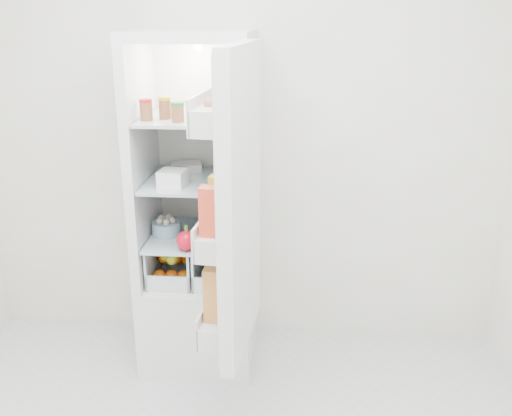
# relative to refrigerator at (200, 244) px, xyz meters

# --- Properties ---
(room_walls) EXTENTS (3.02, 3.02, 2.61)m
(room_walls) POSITION_rel_refrigerator_xyz_m (0.20, -1.25, 0.93)
(room_walls) COLOR silver
(room_walls) RESTS_ON ground
(refrigerator) EXTENTS (0.60, 0.60, 1.80)m
(refrigerator) POSITION_rel_refrigerator_xyz_m (0.00, 0.00, 0.00)
(refrigerator) COLOR silver
(refrigerator) RESTS_ON ground
(shelf_low) EXTENTS (0.49, 0.53, 0.01)m
(shelf_low) POSITION_rel_refrigerator_xyz_m (-0.00, -0.06, 0.07)
(shelf_low) COLOR #ACC1CA
(shelf_low) RESTS_ON refrigerator
(shelf_mid) EXTENTS (0.49, 0.53, 0.02)m
(shelf_mid) POSITION_rel_refrigerator_xyz_m (-0.00, -0.06, 0.38)
(shelf_mid) COLOR #ACC1CA
(shelf_mid) RESTS_ON refrigerator
(shelf_top) EXTENTS (0.49, 0.53, 0.02)m
(shelf_top) POSITION_rel_refrigerator_xyz_m (-0.00, -0.06, 0.71)
(shelf_top) COLOR #ACC1CA
(shelf_top) RESTS_ON refrigerator
(crisper_left) EXTENTS (0.23, 0.46, 0.22)m
(crisper_left) POSITION_rel_refrigerator_xyz_m (-0.12, -0.06, -0.06)
(crisper_left) COLOR silver
(crisper_left) RESTS_ON refrigerator
(crisper_right) EXTENTS (0.23, 0.46, 0.22)m
(crisper_right) POSITION_rel_refrigerator_xyz_m (0.12, -0.06, -0.06)
(crisper_right) COLOR silver
(crisper_right) RESTS_ON refrigerator
(condiment_jars) EXTENTS (0.38, 0.16, 0.08)m
(condiment_jars) POSITION_rel_refrigerator_xyz_m (-0.04, -0.18, 0.76)
(condiment_jars) COLOR #B21919
(condiment_jars) RESTS_ON shelf_top
(squeeze_bottle) EXTENTS (0.06, 0.06, 0.18)m
(squeeze_bottle) POSITION_rel_refrigerator_xyz_m (0.21, -0.09, 0.81)
(squeeze_bottle) COLOR white
(squeeze_bottle) RESTS_ON shelf_top
(tub_white) EXTENTS (0.14, 0.14, 0.08)m
(tub_white) POSITION_rel_refrigerator_xyz_m (-0.09, -0.19, 0.43)
(tub_white) COLOR white
(tub_white) RESTS_ON shelf_mid
(tin_red) EXTENTS (0.12, 0.12, 0.06)m
(tin_red) POSITION_rel_refrigerator_xyz_m (0.19, -0.18, 0.42)
(tin_red) COLOR red
(tin_red) RESTS_ON shelf_mid
(foil_tray) EXTENTS (0.19, 0.16, 0.04)m
(foil_tray) POSITION_rel_refrigerator_xyz_m (-0.08, 0.11, 0.41)
(foil_tray) COLOR silver
(foil_tray) RESTS_ON shelf_mid
(tub_green) EXTENTS (0.12, 0.15, 0.07)m
(tub_green) POSITION_rel_refrigerator_xyz_m (0.17, 0.08, 0.43)
(tub_green) COLOR #3B823C
(tub_green) RESTS_ON shelf_mid
(red_cabbage) EXTENTS (0.19, 0.19, 0.19)m
(red_cabbage) POSITION_rel_refrigerator_xyz_m (0.10, -0.02, 0.18)
(red_cabbage) COLOR #4E1B4A
(red_cabbage) RESTS_ON shelf_low
(bell_pepper) EXTENTS (0.10, 0.10, 0.10)m
(bell_pepper) POSITION_rel_refrigerator_xyz_m (-0.01, -0.28, 0.13)
(bell_pepper) COLOR red
(bell_pepper) RESTS_ON shelf_low
(mushroom_bowl) EXTENTS (0.18, 0.18, 0.07)m
(mushroom_bowl) POSITION_rel_refrigerator_xyz_m (-0.17, -0.07, 0.12)
(mushroom_bowl) COLOR #87B2CA
(mushroom_bowl) RESTS_ON shelf_low
(salad_bag) EXTENTS (0.12, 0.12, 0.12)m
(salad_bag) POSITION_rel_refrigerator_xyz_m (0.13, -0.18, 0.14)
(salad_bag) COLOR beige
(salad_bag) RESTS_ON shelf_low
(citrus_pile) EXTENTS (0.20, 0.31, 0.16)m
(citrus_pile) POSITION_rel_refrigerator_xyz_m (-0.13, -0.10, -0.08)
(citrus_pile) COLOR orange
(citrus_pile) RESTS_ON refrigerator
(veg_pile) EXTENTS (0.16, 0.30, 0.10)m
(veg_pile) POSITION_rel_refrigerator_xyz_m (0.13, -0.06, -0.10)
(veg_pile) COLOR #224818
(veg_pile) RESTS_ON refrigerator
(fridge_door) EXTENTS (0.22, 0.60, 1.30)m
(fridge_door) POSITION_rel_refrigerator_xyz_m (0.27, -0.64, 0.43)
(fridge_door) COLOR silver
(fridge_door) RESTS_ON refrigerator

